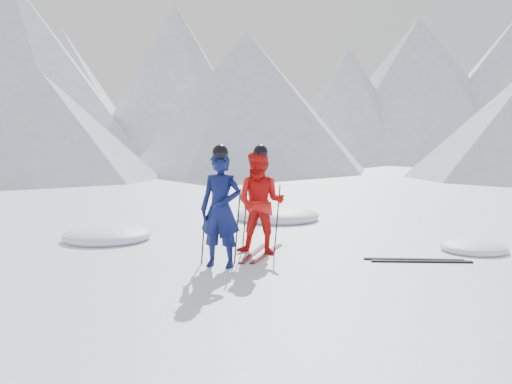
{
  "coord_description": "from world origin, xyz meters",
  "views": [
    {
      "loc": [
        -1.55,
        -9.53,
        2.08
      ],
      "look_at": [
        -2.07,
        0.5,
        1.1
      ],
      "focal_mm": 38.0,
      "sensor_mm": 36.0,
      "label": 1
    }
  ],
  "objects": [
    {
      "name": "pole_red_left",
      "position": [
        -2.27,
        0.4,
        0.62
      ],
      "size": [
        0.12,
        0.1,
        1.25
      ],
      "primitive_type": "cylinder",
      "rotation": [
        0.06,
        0.08,
        0.0
      ],
      "color": "black",
      "rests_on": "ground"
    },
    {
      "name": "ski_loose_b",
      "position": [
        0.79,
        -0.38,
        0.01
      ],
      "size": [
        1.7,
        0.1,
        0.03
      ],
      "primitive_type": "cube",
      "rotation": [
        0.0,
        0.0,
        1.58
      ],
      "color": "black",
      "rests_on": "ground"
    },
    {
      "name": "pole_blue_left",
      "position": [
        -2.88,
        -0.71,
        0.63
      ],
      "size": [
        0.12,
        0.09,
        1.26
      ],
      "primitive_type": "cylinder",
      "rotation": [
        0.05,
        0.08,
        0.0
      ],
      "color": "black",
      "rests_on": "ground"
    },
    {
      "name": "mountain_range",
      "position": [
        5.71,
        35.31,
        6.72
      ],
      "size": [
        106.15,
        62.94,
        15.53
      ],
      "color": "#B2BCD1",
      "rests_on": "ground"
    },
    {
      "name": "ski_loose_a",
      "position": [
        0.69,
        -0.23,
        0.01
      ],
      "size": [
        1.7,
        0.14,
        0.03
      ],
      "primitive_type": "cube",
      "rotation": [
        0.0,
        0.0,
        1.54
      ],
      "color": "black",
      "rests_on": "ground"
    },
    {
      "name": "ski_worn_left",
      "position": [
        -2.09,
        0.15,
        0.01
      ],
      "size": [
        0.42,
        1.68,
        0.03
      ],
      "primitive_type": "cube",
      "rotation": [
        0.0,
        0.0,
        -0.2
      ],
      "color": "black",
      "rests_on": "ground"
    },
    {
      "name": "pole_red_right",
      "position": [
        -1.67,
        0.3,
        0.62
      ],
      "size": [
        0.12,
        0.09,
        1.25
      ],
      "primitive_type": "cylinder",
      "rotation": [
        -0.05,
        0.08,
        0.0
      ],
      "color": "black",
      "rests_on": "ground"
    },
    {
      "name": "skier_red",
      "position": [
        -1.97,
        0.15,
        0.94
      ],
      "size": [
        1.05,
        0.9,
        1.87
      ],
      "primitive_type": "imported",
      "rotation": [
        0.0,
        0.0,
        -0.23
      ],
      "color": "red",
      "rests_on": "ground"
    },
    {
      "name": "skier_blue",
      "position": [
        -2.58,
        -0.86,
        0.94
      ],
      "size": [
        0.78,
        0.61,
        1.89
      ],
      "primitive_type": "imported",
      "rotation": [
        0.0,
        0.0,
        -0.26
      ],
      "color": "#0B1346",
      "rests_on": "ground"
    },
    {
      "name": "ski_worn_right",
      "position": [
        -1.85,
        0.15,
        0.01
      ],
      "size": [
        0.54,
        1.66,
        0.03
      ],
      "primitive_type": "cube",
      "rotation": [
        0.0,
        0.0,
        -0.27
      ],
      "color": "black",
      "rests_on": "ground"
    },
    {
      "name": "snow_lumps",
      "position": [
        -2.14,
        2.8,
        0.0
      ],
      "size": [
        10.0,
        6.03,
        0.47
      ],
      "color": "white",
      "rests_on": "ground"
    },
    {
      "name": "pole_blue_right",
      "position": [
        -2.33,
        -0.61,
        0.63
      ],
      "size": [
        0.12,
        0.07,
        1.26
      ],
      "primitive_type": "cylinder",
      "rotation": [
        -0.04,
        0.08,
        0.0
      ],
      "color": "black",
      "rests_on": "ground"
    },
    {
      "name": "ground",
      "position": [
        0.0,
        0.0,
        0.0
      ],
      "size": [
        160.0,
        160.0,
        0.0
      ],
      "primitive_type": "plane",
      "color": "white",
      "rests_on": "ground"
    }
  ]
}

